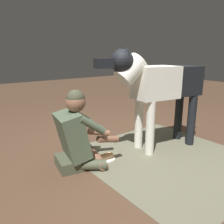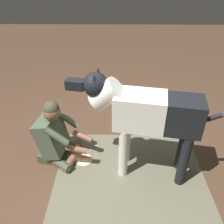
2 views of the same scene
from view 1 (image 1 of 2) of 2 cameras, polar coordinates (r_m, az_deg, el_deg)
ground_plane at (r=2.91m, az=4.03°, el=-10.15°), size 15.82×15.82×0.00m
area_rug at (r=2.84m, az=13.56°, el=-11.06°), size 1.80×1.90×0.01m
person_sitting_on_floor at (r=2.49m, az=-8.85°, el=-5.94°), size 0.72×0.57×0.85m
large_dog at (r=2.88m, az=11.85°, el=6.59°), size 1.61×0.50×1.29m
hot_dog_on_plate at (r=2.73m, az=-1.58°, el=-11.23°), size 0.22×0.22×0.06m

